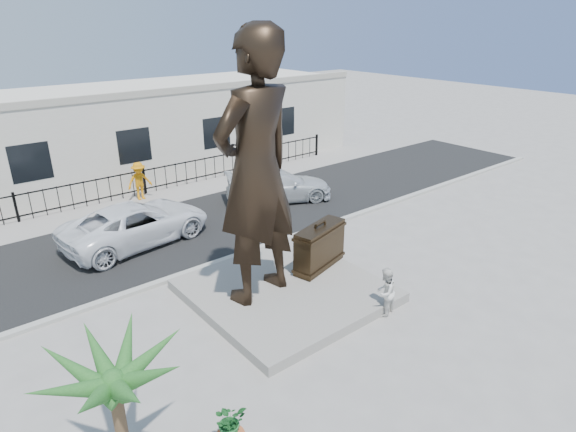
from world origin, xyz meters
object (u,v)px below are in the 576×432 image
Objects in this scene: statue at (256,171)px; suitcase at (320,247)px; tourist at (385,292)px; car_white at (137,223)px.

suitcase is (2.46, 0.07, -3.00)m from statue.
statue is 3.68× the size of suitcase.
suitcase is at bearing -108.39° from tourist.
suitcase is 0.37× the size of car_white.
suitcase reaches higher than tourist.
tourist is (-0.12, -2.83, -0.29)m from suitcase.
statue reaches higher than car_white.
statue is 5.15× the size of tourist.
tourist is at bearing 119.88° from statue.
statue is at bearing 166.71° from suitcase.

